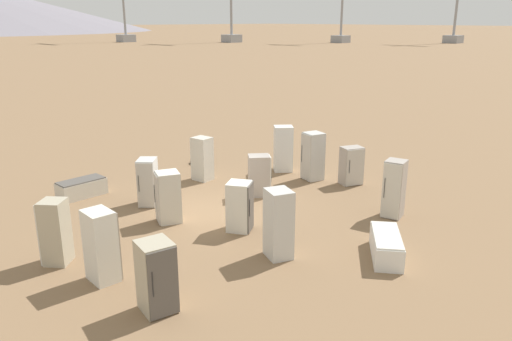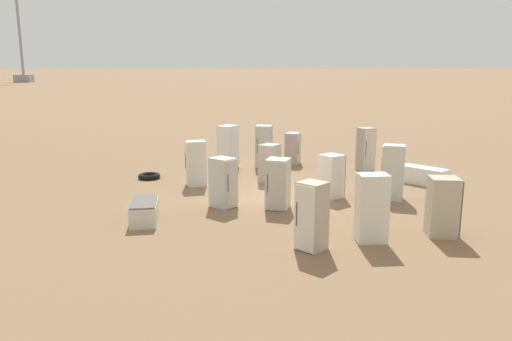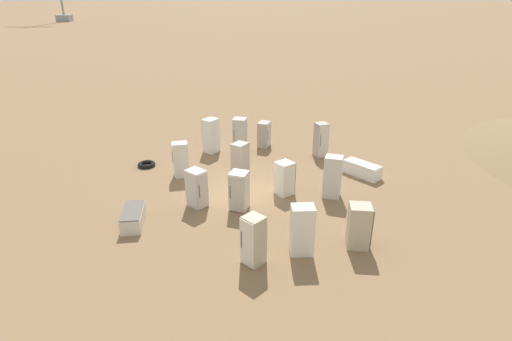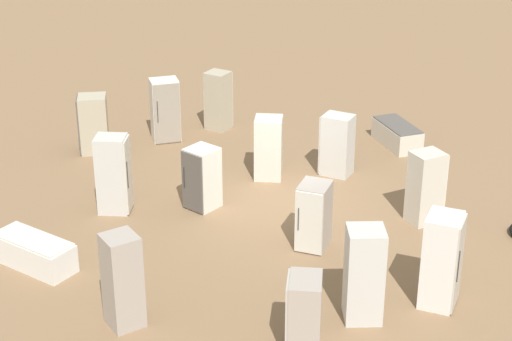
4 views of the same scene
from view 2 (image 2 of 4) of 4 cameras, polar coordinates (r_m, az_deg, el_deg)
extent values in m
plane|color=#846647|center=(17.44, 2.26, -2.78)|extent=(1000.00, 1000.00, 0.00)
cube|color=gray|center=(145.01, -25.00, 9.51)|extent=(3.97, 3.97, 1.99)
cylinder|color=gray|center=(145.56, -25.60, 16.02)|extent=(0.66, 0.66, 31.12)
cube|color=beige|center=(14.82, -12.63, -4.60)|extent=(0.82, 1.67, 0.57)
cube|color=#56514C|center=(14.74, -12.69, -3.46)|extent=(0.79, 1.60, 0.04)
cube|color=#B2A88E|center=(12.24, 6.43, -5.19)|extent=(0.85, 0.85, 1.69)
cube|color=silver|center=(12.00, 5.55, -5.52)|extent=(0.42, 0.47, 1.62)
cylinder|color=#2D2D2D|center=(12.07, 4.65, -4.96)|extent=(0.02, 0.02, 0.59)
cube|color=silver|center=(17.10, 8.59, -0.66)|extent=(0.90, 0.90, 1.48)
cube|color=#56514C|center=(17.35, 9.37, -0.50)|extent=(0.38, 0.55, 1.42)
cylinder|color=#2D2D2D|center=(17.21, 10.01, -0.37)|extent=(0.02, 0.02, 0.52)
cube|color=silver|center=(15.82, -3.81, -1.38)|extent=(0.92, 0.92, 1.58)
cube|color=#BCB7AD|center=(15.57, -2.78, -1.59)|extent=(0.42, 0.42, 1.52)
cylinder|color=#2D2D2D|center=(15.38, -3.21, -1.45)|extent=(0.02, 0.02, 0.55)
cube|color=#A89E93|center=(21.76, 12.42, 2.38)|extent=(0.73, 0.75, 1.84)
cube|color=beige|center=(21.49, 12.89, 2.24)|extent=(0.56, 0.19, 1.76)
cylinder|color=#2D2D2D|center=(21.34, 12.48, 2.45)|extent=(0.02, 0.02, 0.64)
cube|color=beige|center=(18.73, -6.83, 0.82)|extent=(0.76, 0.68, 1.69)
cube|color=silver|center=(18.68, -7.91, 0.76)|extent=(0.13, 0.56, 1.62)
cylinder|color=#2D2D2D|center=(18.86, -8.08, 1.13)|extent=(0.02, 0.02, 0.59)
cube|color=#B2A88E|center=(14.01, 20.52, -3.91)|extent=(0.84, 0.80, 1.58)
cube|color=#56514C|center=(14.12, 22.02, -3.90)|extent=(0.15, 0.65, 1.51)
cylinder|color=#2D2D2D|center=(13.89, 22.45, -3.86)|extent=(0.02, 0.02, 0.55)
cube|color=silver|center=(17.27, 15.42, -0.20)|extent=(0.86, 0.81, 1.85)
cube|color=beige|center=(17.28, 14.22, -0.13)|extent=(0.25, 0.55, 1.78)
cylinder|color=#2D2D2D|center=(17.46, 14.16, 0.31)|extent=(0.02, 0.02, 0.65)
cube|color=#A89E93|center=(19.21, 1.55, 0.84)|extent=(0.93, 0.95, 1.46)
cube|color=silver|center=(19.54, 2.13, 1.02)|extent=(0.49, 0.40, 1.40)
cylinder|color=#2D2D2D|center=(19.44, 2.72, 1.18)|extent=(0.02, 0.02, 0.51)
cube|color=white|center=(19.98, 18.55, -0.61)|extent=(1.69, 1.86, 0.60)
cube|color=silver|center=(19.91, 18.61, 0.29)|extent=(1.62, 1.79, 0.04)
cube|color=#A89E93|center=(22.75, 4.18, 2.53)|extent=(0.81, 0.93, 1.44)
cube|color=#BCB7AD|center=(22.69, 4.91, 2.49)|extent=(0.33, 0.70, 1.38)
cylinder|color=#2D2D2D|center=(22.41, 4.84, 2.56)|extent=(0.02, 0.02, 0.50)
cube|color=silver|center=(13.02, 13.09, -4.20)|extent=(0.76, 0.58, 1.76)
cube|color=gray|center=(13.30, 12.70, -3.84)|extent=(0.72, 0.05, 1.69)
cylinder|color=#2D2D2D|center=(13.38, 13.76, -3.40)|extent=(0.02, 0.02, 0.62)
cube|color=white|center=(21.80, -3.19, 2.71)|extent=(0.96, 0.97, 1.87)
cube|color=#BCB7AD|center=(22.00, -3.88, 2.78)|extent=(0.48, 0.57, 1.80)
cylinder|color=#2D2D2D|center=(22.21, -3.53, 3.12)|extent=(0.02, 0.02, 0.65)
cube|color=silver|center=(21.94, 0.92, 2.76)|extent=(0.83, 0.81, 1.85)
cube|color=#BCB7AD|center=(21.61, 0.77, 2.62)|extent=(0.64, 0.21, 1.78)
cylinder|color=#2D2D2D|center=(21.60, 0.14, 2.87)|extent=(0.02, 0.02, 0.65)
cube|color=beige|center=(15.63, 2.53, -1.52)|extent=(0.88, 0.87, 1.59)
cube|color=#BCB7AD|center=(15.30, 2.20, -1.81)|extent=(0.62, 0.28, 1.53)
cylinder|color=#2D2D2D|center=(15.31, 1.32, -1.49)|extent=(0.02, 0.02, 0.56)
torus|color=black|center=(20.32, -12.11, -0.63)|extent=(0.87, 0.87, 0.20)
camera|label=1|loc=(16.11, 59.73, 11.75)|focal=35.00mm
camera|label=3|loc=(4.04, 82.84, 65.58)|focal=28.00mm
camera|label=4|loc=(35.03, 8.76, 19.44)|focal=60.00mm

